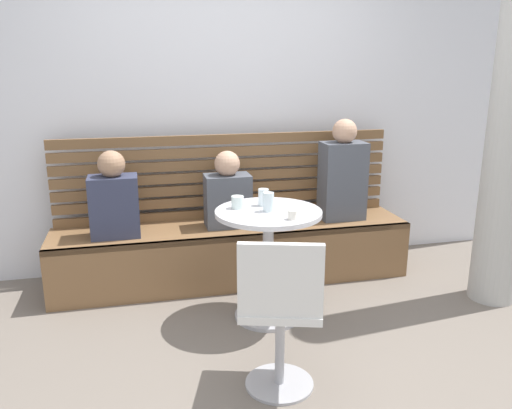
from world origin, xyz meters
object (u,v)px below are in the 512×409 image
at_px(cup_espresso_small, 292,215).
at_px(cup_glass_tall, 268,202).
at_px(white_chair, 280,310).
at_px(person_child_left, 228,194).
at_px(booth_bench, 233,253).
at_px(cafe_table, 268,243).
at_px(person_adult, 343,175).
at_px(person_child_middle, 114,199).
at_px(cup_glass_short, 238,202).
at_px(cup_water_clear, 263,197).

relative_size(cup_espresso_small, cup_glass_tall, 0.47).
height_order(white_chair, cup_glass_tall, cup_glass_tall).
bearing_deg(cup_espresso_small, person_child_left, 104.26).
distance_m(booth_bench, cafe_table, 0.73).
bearing_deg(person_adult, person_child_middle, -178.77).
bearing_deg(booth_bench, person_child_left, 150.03).
relative_size(white_chair, cup_glass_short, 10.63).
height_order(white_chair, person_child_middle, person_child_middle).
xyz_separation_m(white_chair, person_adult, (0.93, 1.48, 0.33)).
height_order(cup_water_clear, cup_glass_short, cup_water_clear).
distance_m(person_child_left, person_child_middle, 0.83).
distance_m(booth_bench, cup_water_clear, 0.79).
xyz_separation_m(white_chair, cup_water_clear, (0.15, 0.94, 0.33)).
bearing_deg(person_adult, cafe_table, -139.48).
bearing_deg(cup_glass_short, cup_espresso_small, -49.55).
bearing_deg(person_adult, white_chair, -122.19).
xyz_separation_m(cafe_table, cup_water_clear, (-0.00, 0.13, 0.28)).
relative_size(white_chair, person_child_middle, 1.37).
xyz_separation_m(booth_bench, cup_glass_tall, (0.10, -0.67, 0.58)).
bearing_deg(cafe_table, booth_bench, 98.98).
bearing_deg(person_child_left, cup_espresso_small, -75.74).
xyz_separation_m(person_adult, cup_water_clear, (-0.78, -0.54, -0.00)).
height_order(person_adult, cup_water_clear, person_adult).
xyz_separation_m(cup_espresso_small, cup_glass_tall, (-0.09, 0.20, 0.03)).
bearing_deg(person_child_middle, cup_water_clear, -27.54).
xyz_separation_m(person_adult, cup_espresso_small, (-0.69, -0.88, -0.03)).
height_order(cup_espresso_small, cup_glass_short, cup_glass_short).
distance_m(cup_glass_tall, cup_glass_short, 0.21).
bearing_deg(person_child_middle, cup_glass_short, -34.08).
relative_size(booth_bench, cup_espresso_small, 48.21).
height_order(person_child_left, person_child_middle, person_child_middle).
xyz_separation_m(cup_water_clear, cup_espresso_small, (0.09, -0.34, -0.03)).
relative_size(booth_bench, cup_water_clear, 24.55).
bearing_deg(cup_water_clear, cup_glass_tall, -91.35).
xyz_separation_m(white_chair, person_child_left, (0.01, 1.49, 0.23)).
distance_m(white_chair, cup_water_clear, 1.00).
xyz_separation_m(cafe_table, cup_glass_tall, (-0.00, -0.02, 0.28)).
bearing_deg(booth_bench, cup_glass_short, -97.61).
relative_size(cafe_table, cup_glass_short, 9.25).
bearing_deg(person_child_middle, booth_bench, 2.15).
distance_m(booth_bench, cup_glass_short, 0.80).
relative_size(cafe_table, cup_glass_tall, 6.17).
bearing_deg(cup_glass_short, person_adult, 30.70).
height_order(cafe_table, cup_water_clear, cup_water_clear).
height_order(white_chair, person_child_left, person_child_left).
bearing_deg(cup_glass_tall, white_chair, -100.47).
distance_m(cafe_table, person_child_middle, 1.17).
bearing_deg(white_chair, cafe_table, 79.42).
distance_m(white_chair, cup_espresso_small, 0.71).
relative_size(white_chair, cup_espresso_small, 15.18).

